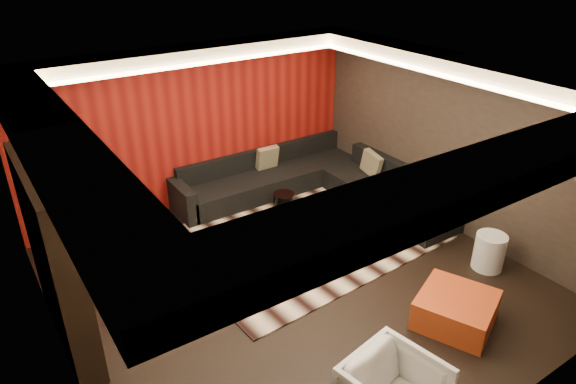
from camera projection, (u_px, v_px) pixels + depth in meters
floor at (294, 280)px, 7.22m from camera, size 6.00×6.00×0.02m
ceiling at (295, 82)px, 5.95m from camera, size 6.00×6.00×0.02m
wall_back at (195, 126)px, 8.81m from camera, size 6.00×0.02×2.80m
wall_left at (45, 267)px, 5.08m from camera, size 0.02×6.00×2.80m
wall_right at (452, 143)px, 8.08m from camera, size 0.02×6.00×2.80m
red_feature_wall at (196, 127)px, 8.78m from camera, size 5.98×0.05×2.78m
soffit_back at (197, 53)px, 8.00m from camera, size 6.00×0.60×0.22m
soffit_front at (492, 172)px, 4.00m from camera, size 6.00×0.60×0.22m
soffit_left at (51, 138)px, 4.66m from camera, size 0.60×4.80×0.22m
soffit_right at (450, 64)px, 7.35m from camera, size 0.60×4.80×0.22m
cove_back at (207, 63)px, 7.79m from camera, size 4.80×0.08×0.04m
cove_front at (455, 168)px, 4.29m from camera, size 4.80×0.08×0.04m
cove_left at (91, 140)px, 4.87m from camera, size 0.08×4.80×0.04m
cove_right at (433, 73)px, 7.22m from camera, size 0.08×4.80×0.04m
tv_surround at (55, 259)px, 5.74m from camera, size 0.30×2.00×2.20m
tv_screen at (64, 228)px, 5.66m from camera, size 0.04×1.30×0.80m
tv_shelf at (76, 283)px, 6.00m from camera, size 0.04×1.60×0.04m
rug at (306, 235)px, 8.25m from camera, size 4.16×3.21×0.02m
coffee_table at (280, 222)px, 8.44m from camera, size 1.32×1.32×0.18m
drum_stool at (284, 205)px, 8.72m from camera, size 0.42×0.42×0.43m
striped_pouf at (220, 275)px, 6.98m from camera, size 0.72×0.72×0.35m
white_side_table at (489, 252)px, 7.36m from camera, size 0.53×0.53×0.54m
orange_ottoman at (456, 310)px, 6.34m from camera, size 1.15×1.15×0.39m
sectional_sofa at (315, 185)px, 9.34m from camera, size 3.65×3.50×0.75m
throw_pillows at (351, 168)px, 9.14m from camera, size 1.81×2.74×0.50m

